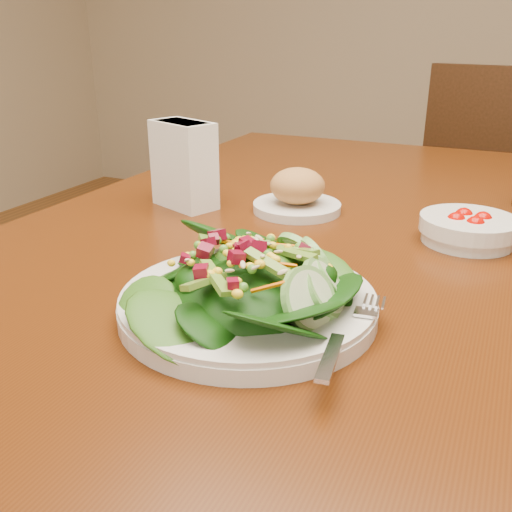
# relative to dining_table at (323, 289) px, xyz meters

# --- Properties ---
(dining_table) EXTENTS (0.90, 1.40, 0.75)m
(dining_table) POSITION_rel_dining_table_xyz_m (0.00, 0.00, 0.00)
(dining_table) COLOR #441E08
(dining_table) RESTS_ON ground_plane
(chair_far) EXTENTS (0.51, 0.51, 0.93)m
(chair_far) POSITION_rel_dining_table_xyz_m (0.21, 1.08, -0.16)
(chair_far) COLOR #32170B
(chair_far) RESTS_ON ground_plane
(salad_plate) EXTENTS (0.27, 0.27, 0.08)m
(salad_plate) POSITION_rel_dining_table_xyz_m (0.02, -0.29, 0.13)
(salad_plate) COLOR silver
(salad_plate) RESTS_ON dining_table
(bread_plate) EXTENTS (0.14, 0.14, 0.07)m
(bread_plate) POSITION_rel_dining_table_xyz_m (-0.07, 0.06, 0.13)
(bread_plate) COLOR silver
(bread_plate) RESTS_ON dining_table
(tomato_bowl) EXTENTS (0.13, 0.13, 0.04)m
(tomato_bowl) POSITION_rel_dining_table_xyz_m (0.20, 0.02, 0.12)
(tomato_bowl) COLOR silver
(tomato_bowl) RESTS_ON dining_table
(napkin_holder) EXTENTS (0.12, 0.09, 0.14)m
(napkin_holder) POSITION_rel_dining_table_xyz_m (-0.25, 0.01, 0.17)
(napkin_holder) COLOR white
(napkin_holder) RESTS_ON dining_table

